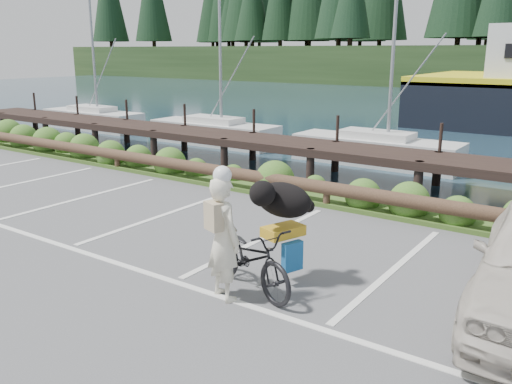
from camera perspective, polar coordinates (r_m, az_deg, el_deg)
ground at (r=8.82m, az=-6.81°, el=-8.51°), size 72.00×72.00×0.00m
vegetation_strip at (r=13.01m, az=8.85°, el=-0.66°), size 34.00×1.60×0.10m
log_rail at (r=12.42m, az=7.41°, el=-1.59°), size 32.00×0.30×0.60m
bicycle at (r=8.02m, az=-0.66°, el=-6.90°), size 2.06×1.28×1.02m
cyclist at (r=7.65m, az=-3.46°, el=-4.93°), size 0.76×0.62×1.79m
dog at (r=8.12m, az=2.92°, el=-0.84°), size 0.74×1.02×0.54m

